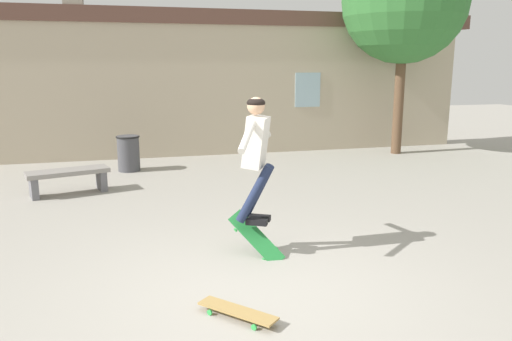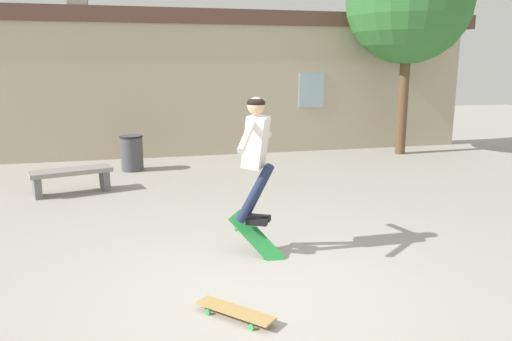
{
  "view_description": "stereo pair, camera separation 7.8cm",
  "coord_description": "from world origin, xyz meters",
  "px_view_note": "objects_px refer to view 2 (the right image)",
  "views": [
    {
      "loc": [
        -1.25,
        -4.69,
        2.34
      ],
      "look_at": [
        0.24,
        0.99,
        1.07
      ],
      "focal_mm": 35.0,
      "sensor_mm": 36.0,
      "label": 1
    },
    {
      "loc": [
        -1.18,
        -4.71,
        2.34
      ],
      "look_at": [
        0.24,
        0.99,
        1.07
      ],
      "focal_mm": 35.0,
      "sensor_mm": 36.0,
      "label": 2
    }
  ],
  "objects_px": {
    "tree_right": "(409,0)",
    "skateboard_resting": "(235,311)",
    "skateboard_flipping": "(256,238)",
    "park_bench": "(71,176)",
    "skater": "(256,149)",
    "trash_bin": "(132,152)"
  },
  "relations": [
    {
      "from": "tree_right",
      "to": "park_bench",
      "type": "xyz_separation_m",
      "value": [
        -7.96,
        -2.25,
        -3.54
      ]
    },
    {
      "from": "park_bench",
      "to": "skater",
      "type": "height_order",
      "value": "skater"
    },
    {
      "from": "tree_right",
      "to": "skateboard_flipping",
      "type": "relative_size",
      "value": 8.53
    },
    {
      "from": "trash_bin",
      "to": "skateboard_flipping",
      "type": "bearing_deg",
      "value": -75.4
    },
    {
      "from": "park_bench",
      "to": "trash_bin",
      "type": "bearing_deg",
      "value": 42.76
    },
    {
      "from": "skateboard_resting",
      "to": "trash_bin",
      "type": "bearing_deg",
      "value": 144.78
    },
    {
      "from": "trash_bin",
      "to": "skater",
      "type": "height_order",
      "value": "skater"
    },
    {
      "from": "skater",
      "to": "skateboard_resting",
      "type": "xyz_separation_m",
      "value": [
        -0.57,
        -1.49,
        -1.27
      ]
    },
    {
      "from": "trash_bin",
      "to": "skateboard_resting",
      "type": "bearing_deg",
      "value": -82.8
    },
    {
      "from": "skateboard_flipping",
      "to": "tree_right",
      "type": "bearing_deg",
      "value": 89.51
    },
    {
      "from": "park_bench",
      "to": "skateboard_flipping",
      "type": "height_order",
      "value": "skateboard_flipping"
    },
    {
      "from": "park_bench",
      "to": "skater",
      "type": "relative_size",
      "value": 0.97
    },
    {
      "from": "tree_right",
      "to": "skateboard_flipping",
      "type": "height_order",
      "value": "tree_right"
    },
    {
      "from": "park_bench",
      "to": "skateboard_resting",
      "type": "relative_size",
      "value": 2.07
    },
    {
      "from": "park_bench",
      "to": "trash_bin",
      "type": "xyz_separation_m",
      "value": [
        1.09,
        1.78,
        0.09
      ]
    },
    {
      "from": "trash_bin",
      "to": "tree_right",
      "type": "bearing_deg",
      "value": 3.9
    },
    {
      "from": "tree_right",
      "to": "skateboard_resting",
      "type": "height_order",
      "value": "tree_right"
    },
    {
      "from": "skater",
      "to": "skateboard_resting",
      "type": "distance_m",
      "value": 2.04
    },
    {
      "from": "tree_right",
      "to": "skateboard_resting",
      "type": "relative_size",
      "value": 7.54
    },
    {
      "from": "tree_right",
      "to": "skateboard_flipping",
      "type": "distance_m",
      "value": 8.89
    },
    {
      "from": "tree_right",
      "to": "park_bench",
      "type": "relative_size",
      "value": 3.65
    },
    {
      "from": "tree_right",
      "to": "skateboard_resting",
      "type": "bearing_deg",
      "value": -128.7
    }
  ]
}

